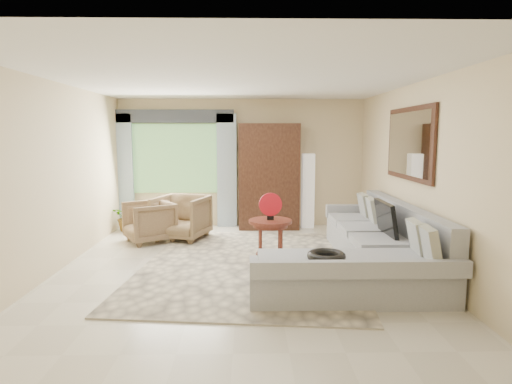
{
  "coord_description": "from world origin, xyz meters",
  "views": [
    {
      "loc": [
        0.14,
        -5.81,
        1.87
      ],
      "look_at": [
        0.25,
        0.35,
        1.05
      ],
      "focal_mm": 30.0,
      "sensor_mm": 36.0,
      "label": 1
    }
  ],
  "objects_px": {
    "coffee_table": "(270,240)",
    "armoire": "(269,176)",
    "sectional_sofa": "(369,253)",
    "floor_lamp": "(308,191)",
    "tv_screen": "(386,219)",
    "armchair_right": "(181,217)",
    "potted_plant": "(128,217)",
    "armchair_left": "(149,222)"
  },
  "relations": [
    {
      "from": "coffee_table",
      "to": "armoire",
      "type": "xyz_separation_m",
      "value": [
        0.09,
        2.38,
        0.72
      ]
    },
    {
      "from": "sectional_sofa",
      "to": "floor_lamp",
      "type": "xyz_separation_m",
      "value": [
        -0.43,
        2.96,
        0.47
      ]
    },
    {
      "from": "sectional_sofa",
      "to": "armoire",
      "type": "height_order",
      "value": "armoire"
    },
    {
      "from": "tv_screen",
      "to": "armchair_right",
      "type": "height_order",
      "value": "tv_screen"
    },
    {
      "from": "floor_lamp",
      "to": "armchair_right",
      "type": "bearing_deg",
      "value": -157.61
    },
    {
      "from": "coffee_table",
      "to": "potted_plant",
      "type": "height_order",
      "value": "coffee_table"
    },
    {
      "from": "coffee_table",
      "to": "armchair_left",
      "type": "bearing_deg",
      "value": 148.55
    },
    {
      "from": "armchair_right",
      "to": "tv_screen",
      "type": "bearing_deg",
      "value": -12.08
    },
    {
      "from": "floor_lamp",
      "to": "armchair_left",
      "type": "bearing_deg",
      "value": -158.46
    },
    {
      "from": "coffee_table",
      "to": "armchair_right",
      "type": "relative_size",
      "value": 0.73
    },
    {
      "from": "sectional_sofa",
      "to": "armchair_right",
      "type": "height_order",
      "value": "sectional_sofa"
    },
    {
      "from": "coffee_table",
      "to": "armchair_left",
      "type": "relative_size",
      "value": 0.81
    },
    {
      "from": "sectional_sofa",
      "to": "coffee_table",
      "type": "height_order",
      "value": "sectional_sofa"
    },
    {
      "from": "armchair_right",
      "to": "armoire",
      "type": "height_order",
      "value": "armoire"
    },
    {
      "from": "armoire",
      "to": "floor_lamp",
      "type": "bearing_deg",
      "value": 4.29
    },
    {
      "from": "tv_screen",
      "to": "floor_lamp",
      "type": "xyz_separation_m",
      "value": [
        -0.7,
        2.8,
        0.03
      ]
    },
    {
      "from": "armchair_left",
      "to": "coffee_table",
      "type": "bearing_deg",
      "value": 27.56
    },
    {
      "from": "armchair_right",
      "to": "potted_plant",
      "type": "height_order",
      "value": "armchair_right"
    },
    {
      "from": "tv_screen",
      "to": "armchair_right",
      "type": "bearing_deg",
      "value": 150.03
    },
    {
      "from": "armchair_left",
      "to": "floor_lamp",
      "type": "xyz_separation_m",
      "value": [
        2.96,
        1.17,
        0.39
      ]
    },
    {
      "from": "tv_screen",
      "to": "armchair_right",
      "type": "relative_size",
      "value": 0.84
    },
    {
      "from": "armoire",
      "to": "potted_plant",
      "type": "bearing_deg",
      "value": -175.15
    },
    {
      "from": "armchair_right",
      "to": "armoire",
      "type": "xyz_separation_m",
      "value": [
        1.62,
        0.94,
        0.65
      ]
    },
    {
      "from": "armchair_left",
      "to": "armoire",
      "type": "xyz_separation_m",
      "value": [
        2.16,
        1.11,
        0.69
      ]
    },
    {
      "from": "coffee_table",
      "to": "tv_screen",
      "type": "bearing_deg",
      "value": -12.75
    },
    {
      "from": "sectional_sofa",
      "to": "armchair_left",
      "type": "xyz_separation_m",
      "value": [
        -3.39,
        1.79,
        0.07
      ]
    },
    {
      "from": "tv_screen",
      "to": "armchair_left",
      "type": "relative_size",
      "value": 0.94
    },
    {
      "from": "potted_plant",
      "to": "floor_lamp",
      "type": "height_order",
      "value": "floor_lamp"
    },
    {
      "from": "armchair_left",
      "to": "floor_lamp",
      "type": "height_order",
      "value": "floor_lamp"
    },
    {
      "from": "tv_screen",
      "to": "armoire",
      "type": "distance_m",
      "value": 3.14
    },
    {
      "from": "tv_screen",
      "to": "armchair_left",
      "type": "bearing_deg",
      "value": 156.04
    },
    {
      "from": "coffee_table",
      "to": "potted_plant",
      "type": "bearing_deg",
      "value": 141.56
    },
    {
      "from": "potted_plant",
      "to": "armoire",
      "type": "xyz_separation_m",
      "value": [
        2.78,
        0.24,
        0.77
      ]
    },
    {
      "from": "tv_screen",
      "to": "sectional_sofa",
      "type": "bearing_deg",
      "value": -148.72
    },
    {
      "from": "sectional_sofa",
      "to": "floor_lamp",
      "type": "distance_m",
      "value": 3.03
    },
    {
      "from": "tv_screen",
      "to": "coffee_table",
      "type": "height_order",
      "value": "tv_screen"
    },
    {
      "from": "coffee_table",
      "to": "potted_plant",
      "type": "xyz_separation_m",
      "value": [
        -2.7,
        2.14,
        -0.05
      ]
    },
    {
      "from": "coffee_table",
      "to": "armchair_right",
      "type": "bearing_deg",
      "value": 136.77
    },
    {
      "from": "armchair_right",
      "to": "potted_plant",
      "type": "bearing_deg",
      "value": 166.87
    },
    {
      "from": "armchair_right",
      "to": "armoire",
      "type": "distance_m",
      "value": 1.98
    },
    {
      "from": "armchair_right",
      "to": "sectional_sofa",
      "type": "bearing_deg",
      "value": -16.61
    },
    {
      "from": "armchair_left",
      "to": "potted_plant",
      "type": "xyz_separation_m",
      "value": [
        -0.62,
        0.87,
        -0.07
      ]
    }
  ]
}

